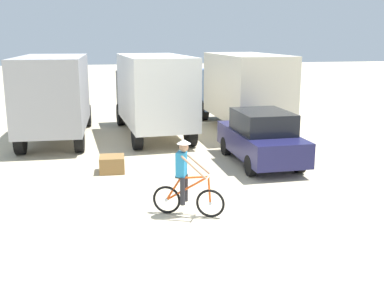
{
  "coord_description": "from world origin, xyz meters",
  "views": [
    {
      "loc": [
        -2.9,
        -9.41,
        4.11
      ],
      "look_at": [
        -0.26,
        3.18,
        1.1
      ],
      "focal_mm": 43.42,
      "sensor_mm": 36.0,
      "label": 1
    }
  ],
  "objects_px": {
    "sedan_parked": "(261,137)",
    "cyclist_orange_shirt": "(186,181)",
    "box_truck_grey_hauler": "(55,93)",
    "box_truck_white_box": "(152,91)",
    "supply_crate": "(112,164)",
    "box_truck_cream_rv": "(242,88)"
  },
  "relations": [
    {
      "from": "box_truck_cream_rv",
      "to": "cyclist_orange_shirt",
      "type": "xyz_separation_m",
      "value": [
        -4.39,
        -9.5,
        -1.03
      ]
    },
    {
      "from": "box_truck_cream_rv",
      "to": "cyclist_orange_shirt",
      "type": "height_order",
      "value": "box_truck_cream_rv"
    },
    {
      "from": "box_truck_grey_hauler",
      "to": "sedan_parked",
      "type": "relative_size",
      "value": 1.62
    },
    {
      "from": "box_truck_grey_hauler",
      "to": "box_truck_white_box",
      "type": "bearing_deg",
      "value": -0.74
    },
    {
      "from": "box_truck_grey_hauler",
      "to": "cyclist_orange_shirt",
      "type": "distance_m",
      "value": 9.78
    },
    {
      "from": "box_truck_grey_hauler",
      "to": "sedan_parked",
      "type": "bearing_deg",
      "value": -37.09
    },
    {
      "from": "box_truck_grey_hauler",
      "to": "supply_crate",
      "type": "relative_size",
      "value": 8.74
    },
    {
      "from": "box_truck_cream_rv",
      "to": "supply_crate",
      "type": "bearing_deg",
      "value": -136.93
    },
    {
      "from": "sedan_parked",
      "to": "cyclist_orange_shirt",
      "type": "relative_size",
      "value": 2.32
    },
    {
      "from": "box_truck_white_box",
      "to": "box_truck_cream_rv",
      "type": "xyz_separation_m",
      "value": [
        4.03,
        0.48,
        0.0
      ]
    },
    {
      "from": "box_truck_cream_rv",
      "to": "cyclist_orange_shirt",
      "type": "relative_size",
      "value": 3.75
    },
    {
      "from": "box_truck_cream_rv",
      "to": "cyclist_orange_shirt",
      "type": "bearing_deg",
      "value": -114.8
    },
    {
      "from": "box_truck_grey_hauler",
      "to": "sedan_parked",
      "type": "height_order",
      "value": "box_truck_grey_hauler"
    },
    {
      "from": "box_truck_white_box",
      "to": "sedan_parked",
      "type": "height_order",
      "value": "box_truck_white_box"
    },
    {
      "from": "sedan_parked",
      "to": "supply_crate",
      "type": "relative_size",
      "value": 5.39
    },
    {
      "from": "box_truck_white_box",
      "to": "supply_crate",
      "type": "bearing_deg",
      "value": -110.63
    },
    {
      "from": "box_truck_white_box",
      "to": "supply_crate",
      "type": "xyz_separation_m",
      "value": [
        -1.91,
        -5.06,
        -1.63
      ]
    },
    {
      "from": "box_truck_white_box",
      "to": "cyclist_orange_shirt",
      "type": "distance_m",
      "value": 9.08
    },
    {
      "from": "sedan_parked",
      "to": "cyclist_orange_shirt",
      "type": "height_order",
      "value": "cyclist_orange_shirt"
    },
    {
      "from": "supply_crate",
      "to": "box_truck_white_box",
      "type": "bearing_deg",
      "value": 69.37
    },
    {
      "from": "sedan_parked",
      "to": "box_truck_grey_hauler",
      "type": "bearing_deg",
      "value": 142.91
    },
    {
      "from": "box_truck_grey_hauler",
      "to": "box_truck_cream_rv",
      "type": "height_order",
      "value": "same"
    }
  ]
}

